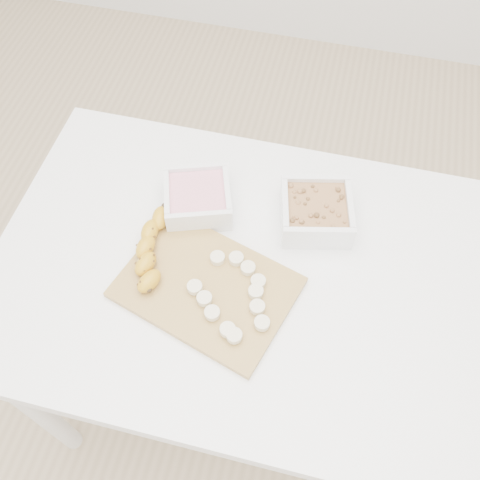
% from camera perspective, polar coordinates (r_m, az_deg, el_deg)
% --- Properties ---
extents(ground, '(3.50, 3.50, 0.00)m').
position_cam_1_polar(ground, '(1.77, -0.24, -14.97)').
color(ground, '#C6AD89').
rests_on(ground, ground).
extents(table, '(1.00, 0.70, 0.75)m').
position_cam_1_polar(table, '(1.17, -0.35, -5.31)').
color(table, white).
rests_on(table, ground).
extents(bowl_yogurt, '(0.17, 0.17, 0.06)m').
position_cam_1_polar(bowl_yogurt, '(1.14, -4.53, 4.48)').
color(bowl_yogurt, white).
rests_on(bowl_yogurt, table).
extents(bowl_granola, '(0.17, 0.17, 0.07)m').
position_cam_1_polar(bowl_granola, '(1.13, 8.11, 3.01)').
color(bowl_granola, white).
rests_on(bowl_granola, table).
extents(cutting_board, '(0.38, 0.32, 0.01)m').
position_cam_1_polar(cutting_board, '(1.06, -3.58, -5.06)').
color(cutting_board, '#B18C42').
rests_on(cutting_board, table).
extents(banana, '(0.06, 0.20, 0.03)m').
position_cam_1_polar(banana, '(1.08, -9.45, -1.07)').
color(banana, '#C58D19').
rests_on(banana, cutting_board).
extents(banana_slices, '(0.17, 0.19, 0.02)m').
position_cam_1_polar(banana_slices, '(1.03, -0.65, -5.92)').
color(banana_slices, beige).
rests_on(banana_slices, cutting_board).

